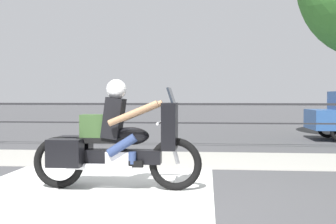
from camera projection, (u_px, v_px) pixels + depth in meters
ground_plane at (127, 196)px, 5.71m from camera, size 120.00×120.00×0.00m
sidewalk_band at (157, 159)px, 9.09m from camera, size 44.00×2.40×0.01m
crosswalk_band at (79, 198)px, 5.57m from camera, size 3.56×6.00×0.01m
fence_railing at (167, 112)px, 11.25m from camera, size 36.00×0.05×1.18m
motorcycle at (115, 141)px, 6.11m from camera, size 2.49×0.76×1.60m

